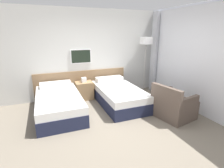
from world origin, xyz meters
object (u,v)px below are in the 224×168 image
(floor_lamp, at_px, (146,45))
(armchair, at_px, (173,106))
(nightstand, at_px, (84,90))
(bed_near_door, at_px, (59,104))
(bed_near_window, at_px, (118,95))

(floor_lamp, height_order, armchair, floor_lamp)
(nightstand, height_order, armchair, armchair)
(nightstand, relative_size, floor_lamp, 0.37)
(bed_near_door, xyz_separation_m, armchair, (2.56, -1.25, 0.03))
(nightstand, xyz_separation_m, floor_lamp, (2.01, -0.19, 1.34))
(bed_near_door, xyz_separation_m, nightstand, (0.83, 0.74, 0.02))
(bed_near_window, bearing_deg, floor_lamp, 25.00)
(bed_near_door, height_order, armchair, armchair)
(floor_lamp, relative_size, armchair, 1.90)
(bed_near_window, bearing_deg, nightstand, 138.29)
(bed_near_window, distance_m, floor_lamp, 1.89)
(floor_lamp, bearing_deg, nightstand, 174.67)
(nightstand, distance_m, floor_lamp, 2.43)
(bed_near_door, distance_m, bed_near_window, 1.66)
(floor_lamp, distance_m, armchair, 2.26)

